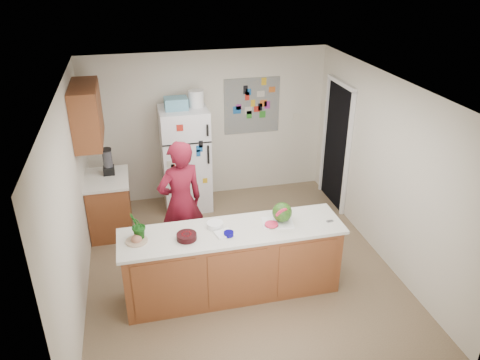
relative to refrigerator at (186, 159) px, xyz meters
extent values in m
cube|color=brown|center=(0.45, -1.88, -0.86)|extent=(4.00, 4.50, 0.02)
cube|color=beige|center=(0.45, 0.38, 0.40)|extent=(4.00, 0.02, 2.50)
cube|color=beige|center=(-1.56, -1.88, 0.40)|extent=(0.02, 4.50, 2.50)
cube|color=beige|center=(2.46, -1.88, 0.40)|extent=(0.02, 4.50, 2.50)
cube|color=white|center=(0.45, -1.88, 1.66)|extent=(4.00, 4.50, 0.02)
cube|color=black|center=(2.44, -0.43, 0.17)|extent=(0.03, 0.85, 2.04)
cube|color=brown|center=(0.25, -2.38, -0.41)|extent=(2.60, 0.62, 0.88)
cube|color=silver|center=(0.25, -2.38, 0.05)|extent=(2.68, 0.70, 0.04)
cube|color=brown|center=(-1.24, -0.53, -0.42)|extent=(0.60, 0.80, 0.86)
cube|color=silver|center=(-1.24, -0.53, 0.03)|extent=(0.64, 0.84, 0.04)
cube|color=brown|center=(-1.37, -0.58, 1.05)|extent=(0.35, 1.00, 0.80)
cube|color=silver|center=(0.00, 0.00, 0.00)|extent=(0.75, 0.70, 1.70)
cube|color=#5999B2|center=(-0.10, 0.00, 0.94)|extent=(0.35, 0.28, 0.18)
cube|color=slate|center=(1.20, 0.36, 0.70)|extent=(0.95, 0.01, 0.95)
imported|color=maroon|center=(-0.26, -1.50, 0.03)|extent=(0.74, 0.60, 1.75)
cylinder|color=black|center=(-1.19, -0.40, 0.24)|extent=(0.14, 0.14, 0.38)
cube|color=white|center=(0.82, -2.35, 0.08)|extent=(0.41, 0.33, 0.01)
sphere|color=#265D18|center=(0.88, -2.33, 0.20)|extent=(0.24, 0.24, 0.24)
cylinder|color=red|center=(0.72, -2.40, 0.09)|extent=(0.16, 0.16, 0.02)
cylinder|color=black|center=(-0.30, -2.45, 0.11)|extent=(0.28, 0.28, 0.07)
cylinder|color=silver|center=(0.06, -2.26, 0.10)|extent=(0.26, 0.26, 0.06)
cylinder|color=#07025F|center=(0.18, -2.49, 0.10)|extent=(0.14, 0.14, 0.05)
cylinder|color=beige|center=(-0.86, -2.37, 0.08)|extent=(0.26, 0.26, 0.02)
cube|color=white|center=(0.13, -2.45, 0.08)|extent=(0.23, 0.21, 0.02)
cube|color=gray|center=(1.45, -2.47, 0.08)|extent=(0.09, 0.05, 0.01)
imported|color=#0D3E11|center=(-0.83, -2.33, 0.25)|extent=(0.23, 0.24, 0.35)
camera|label=1|loc=(-0.75, -6.98, 3.04)|focal=35.00mm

